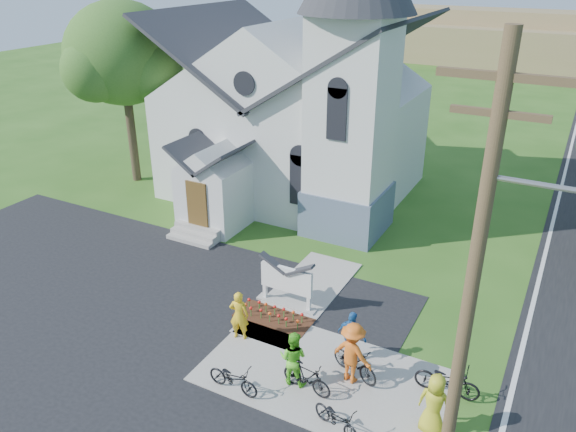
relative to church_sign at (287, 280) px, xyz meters
The scene contains 19 objects.
ground 3.57m from the church_sign, 69.44° to the right, with size 120.00×120.00×0.00m, color #2C5819.
parking_lot 7.86m from the church_sign, 138.12° to the right, with size 20.00×16.00×0.02m, color black.
sidewalk 3.95m from the church_sign, 45.00° to the right, with size 7.00×4.00×0.05m, color #9B958C.
church 11.06m from the church_sign, 114.73° to the left, with size 12.35×12.00×13.00m.
church_sign is the anchor object (origin of this frame).
flower_bed 1.34m from the church_sign, 90.00° to the right, with size 2.60×1.10×0.07m, color #35190E.
utility_pole 9.18m from the church_sign, 35.60° to the right, with size 3.45×0.28×10.00m.
tree_lot_corner 15.53m from the church_sign, 152.02° to the left, with size 5.60×5.60×9.15m.
distant_hills 53.34m from the church_sign, 85.10° to the left, with size 61.00×10.00×5.60m.
cyclist_0 2.35m from the church_sign, 100.39° to the right, with size 0.61×0.40×1.66m, color yellow.
bike_0 4.49m from the church_sign, 80.87° to the right, with size 0.55×1.58×0.83m, color black.
cyclist_1 3.87m from the church_sign, 59.08° to the right, with size 0.80×0.62×1.65m, color #5ACE26.
bike_1 4.14m from the church_sign, 33.76° to the right, with size 0.47×1.65×0.99m, color black.
cyclist_2 3.44m from the church_sign, 27.84° to the right, with size 0.94×0.39×1.61m, color #215EA5.
bike_2 5.84m from the church_sign, 49.21° to the right, with size 0.53×1.51×0.79m, color black.
cyclist_3 4.20m from the church_sign, 36.04° to the right, with size 1.20×0.69×1.86m, color orange.
bike_3 4.31m from the church_sign, 54.36° to the right, with size 0.43×1.53×0.92m, color black.
cyclist_4 6.76m from the church_sign, 29.15° to the right, with size 0.85×0.55×1.74m, color gold.
bike_4 6.18m from the church_sign, 16.76° to the right, with size 0.61×1.76×0.93m, color black.
Camera 1 is at (6.50, -11.11, 10.94)m, focal length 35.00 mm.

